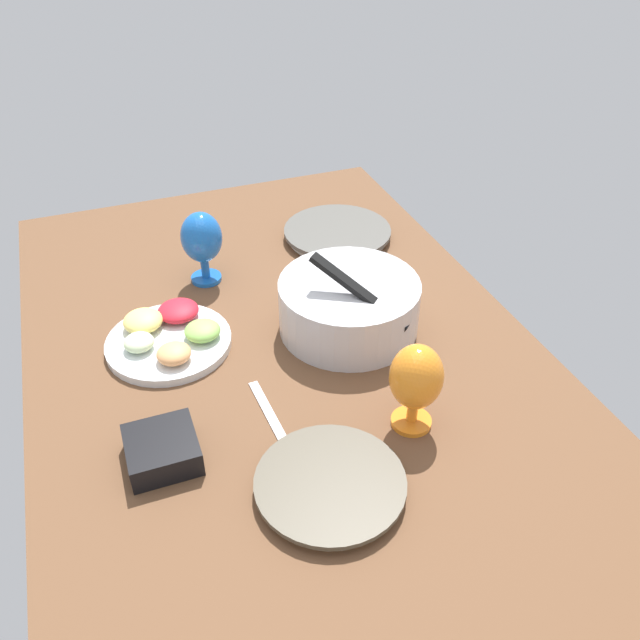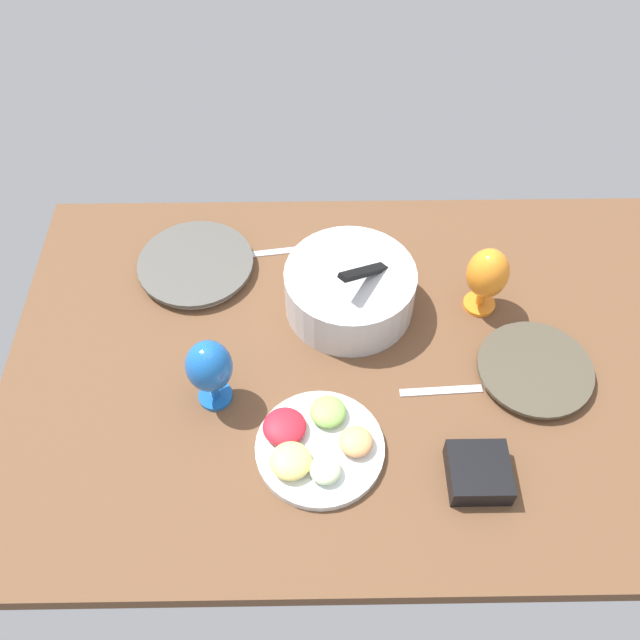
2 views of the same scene
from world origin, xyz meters
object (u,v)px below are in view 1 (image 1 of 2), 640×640
(hurricane_glass_blue, at_px, (202,240))
(mixing_bowl, at_px, (349,304))
(dinner_plate_left, at_px, (337,233))
(hurricane_glass_orange, at_px, (416,379))
(fruit_platter, at_px, (168,336))
(dinner_plate_right, at_px, (330,485))
(square_bowl_black, at_px, (162,449))

(hurricane_glass_blue, bearing_deg, mixing_bowl, 39.92)
(dinner_plate_left, bearing_deg, hurricane_glass_orange, -10.46)
(mixing_bowl, height_order, fruit_platter, mixing_bowl)
(dinner_plate_right, xyz_separation_m, mixing_bowl, (-0.40, 0.20, 0.05))
(hurricane_glass_orange, height_order, hurricane_glass_blue, same)
(square_bowl_black, bearing_deg, dinner_plate_left, 137.01)
(hurricane_glass_orange, xyz_separation_m, hurricane_glass_blue, (-0.61, -0.25, 0.00))
(fruit_platter, height_order, square_bowl_black, fruit_platter)
(mixing_bowl, xyz_separation_m, fruit_platter, (-0.08, -0.38, -0.04))
(dinner_plate_left, height_order, dinner_plate_right, dinner_plate_left)
(mixing_bowl, bearing_deg, fruit_platter, -102.27)
(mixing_bowl, height_order, square_bowl_black, mixing_bowl)
(dinner_plate_left, bearing_deg, fruit_platter, -59.82)
(fruit_platter, bearing_deg, hurricane_glass_orange, 43.80)
(dinner_plate_right, bearing_deg, square_bowl_black, -123.53)
(hurricane_glass_blue, bearing_deg, dinner_plate_left, 101.55)
(square_bowl_black, bearing_deg, mixing_bowl, 117.96)
(dinner_plate_left, distance_m, hurricane_glass_blue, 0.39)
(dinner_plate_right, height_order, hurricane_glass_blue, hurricane_glass_blue)
(mixing_bowl, xyz_separation_m, hurricane_glass_orange, (0.31, -0.00, 0.05))
(mixing_bowl, distance_m, hurricane_glass_orange, 0.31)
(mixing_bowl, bearing_deg, square_bowl_black, -62.04)
(fruit_platter, relative_size, hurricane_glass_orange, 1.48)
(dinner_plate_left, bearing_deg, square_bowl_black, -42.99)
(dinner_plate_right, xyz_separation_m, square_bowl_black, (-0.16, -0.25, 0.01))
(square_bowl_black, bearing_deg, fruit_platter, 168.06)
(hurricane_glass_blue, relative_size, square_bowl_black, 1.49)
(dinner_plate_right, distance_m, square_bowl_black, 0.30)
(dinner_plate_left, distance_m, fruit_platter, 0.58)
(dinner_plate_right, relative_size, mixing_bowl, 0.84)
(dinner_plate_right, height_order, fruit_platter, fruit_platter)
(dinner_plate_left, xyz_separation_m, mixing_bowl, (0.37, -0.12, 0.05))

